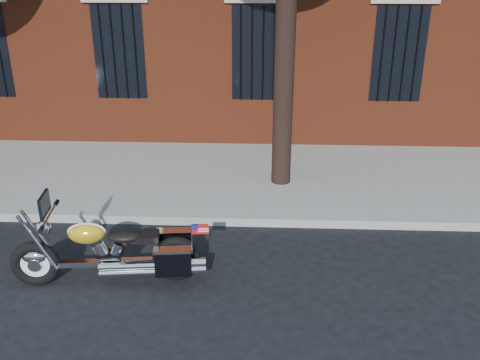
{
  "coord_description": "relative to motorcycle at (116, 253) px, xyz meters",
  "views": [
    {
      "loc": [
        0.14,
        -6.55,
        4.19
      ],
      "look_at": [
        -0.19,
        0.8,
        1.06
      ],
      "focal_mm": 40.0,
      "sensor_mm": 36.0,
      "label": 1
    }
  ],
  "objects": [
    {
      "name": "motorcycle",
      "position": [
        0.0,
        0.0,
        0.0
      ],
      "size": [
        2.7,
        0.92,
        1.35
      ],
      "rotation": [
        0.0,
        0.0,
        0.11
      ],
      "color": "black",
      "rests_on": "ground"
    },
    {
      "name": "sidewalk",
      "position": [
        1.81,
        3.66,
        -0.38
      ],
      "size": [
        40.0,
        3.6,
        0.15
      ],
      "primitive_type": "cube",
      "color": "gray",
      "rests_on": "ground"
    },
    {
      "name": "curb",
      "position": [
        1.81,
        1.78,
        -0.38
      ],
      "size": [
        40.0,
        0.16,
        0.15
      ],
      "primitive_type": "cube",
      "color": "gray",
      "rests_on": "ground"
    },
    {
      "name": "ground",
      "position": [
        1.81,
        0.4,
        -0.46
      ],
      "size": [
        120.0,
        120.0,
        0.0
      ],
      "primitive_type": "plane",
      "color": "black",
      "rests_on": "ground"
    }
  ]
}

